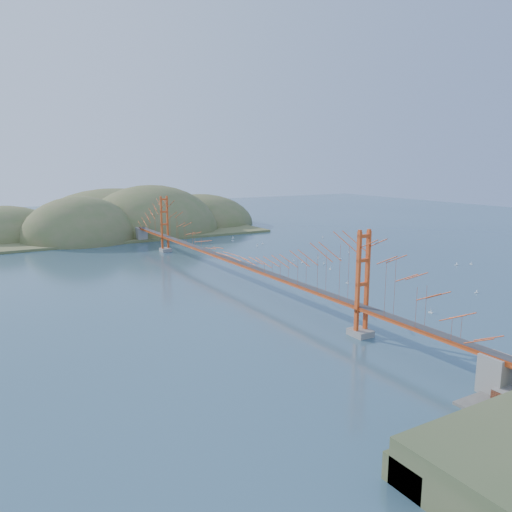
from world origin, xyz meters
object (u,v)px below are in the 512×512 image
bridge (231,237)px  sailboat_1 (293,260)px  sailboat_2 (477,292)px  sailboat_0 (330,269)px

bridge → sailboat_1: size_ratio=162.69×
sailboat_2 → sailboat_1: 34.26m
sailboat_0 → bridge: bearing=174.6°
bridge → sailboat_1: bridge is taller
sailboat_2 → sailboat_1: (-9.30, 32.98, 0.00)m
bridge → sailboat_0: (18.75, -1.79, -6.87)m
bridge → sailboat_1: (17.44, 7.79, -6.87)m
bridge → sailboat_0: bridge is taller
sailboat_2 → sailboat_1: bearing=105.8°
sailboat_0 → sailboat_1: (-1.31, 9.57, 0.00)m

